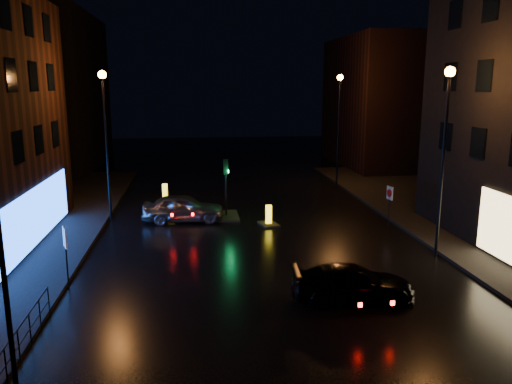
% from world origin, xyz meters
% --- Properties ---
extents(ground, '(120.00, 120.00, 0.00)m').
position_xyz_m(ground, '(0.00, 0.00, 0.00)').
color(ground, black).
rests_on(ground, ground).
extents(building_far_left, '(8.00, 16.00, 14.00)m').
position_xyz_m(building_far_left, '(-16.00, 35.00, 7.00)').
color(building_far_left, black).
rests_on(building_far_left, ground).
extents(building_far_right, '(8.00, 14.00, 12.00)m').
position_xyz_m(building_far_right, '(15.00, 32.00, 6.00)').
color(building_far_right, black).
rests_on(building_far_right, ground).
extents(street_lamp_lfar, '(0.44, 0.44, 8.37)m').
position_xyz_m(street_lamp_lfar, '(-7.80, 14.00, 5.56)').
color(street_lamp_lfar, black).
rests_on(street_lamp_lfar, ground).
extents(street_lamp_rnear, '(0.44, 0.44, 8.37)m').
position_xyz_m(street_lamp_rnear, '(7.80, 6.00, 5.56)').
color(street_lamp_rnear, black).
rests_on(street_lamp_rnear, ground).
extents(street_lamp_rfar, '(0.44, 0.44, 8.37)m').
position_xyz_m(street_lamp_rfar, '(7.80, 22.00, 5.56)').
color(street_lamp_rfar, black).
rests_on(street_lamp_rfar, ground).
extents(traffic_signal, '(1.40, 2.40, 3.45)m').
position_xyz_m(traffic_signal, '(-1.20, 14.00, 0.50)').
color(traffic_signal, black).
rests_on(traffic_signal, ground).
extents(guard_railing, '(0.05, 6.04, 1.00)m').
position_xyz_m(guard_railing, '(-8.00, -1.00, 0.74)').
color(guard_railing, black).
rests_on(guard_railing, ground).
extents(silver_hatchback, '(4.65, 2.03, 1.56)m').
position_xyz_m(silver_hatchback, '(-3.67, 13.33, 0.78)').
color(silver_hatchback, '#97999E').
rests_on(silver_hatchback, ground).
extents(dark_sedan, '(4.53, 2.09, 1.28)m').
position_xyz_m(dark_sedan, '(2.52, 1.84, 0.64)').
color(dark_sedan, black).
rests_on(dark_sedan, ground).
extents(bollard_near, '(1.14, 1.46, 1.14)m').
position_xyz_m(bollard_near, '(1.01, 11.94, 0.25)').
color(bollard_near, black).
rests_on(bollard_near, ground).
extents(bollard_far, '(1.20, 1.51, 1.16)m').
position_xyz_m(bollard_far, '(-4.98, 18.70, 0.25)').
color(bollard_far, black).
rests_on(bollard_far, ground).
extents(road_sign_left, '(0.27, 0.56, 2.41)m').
position_xyz_m(road_sign_left, '(-7.90, 4.26, 1.81)').
color(road_sign_left, black).
rests_on(road_sign_left, ground).
extents(road_sign_right, '(0.17, 0.54, 2.23)m').
position_xyz_m(road_sign_right, '(7.50, 10.92, 1.67)').
color(road_sign_right, black).
rests_on(road_sign_right, ground).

